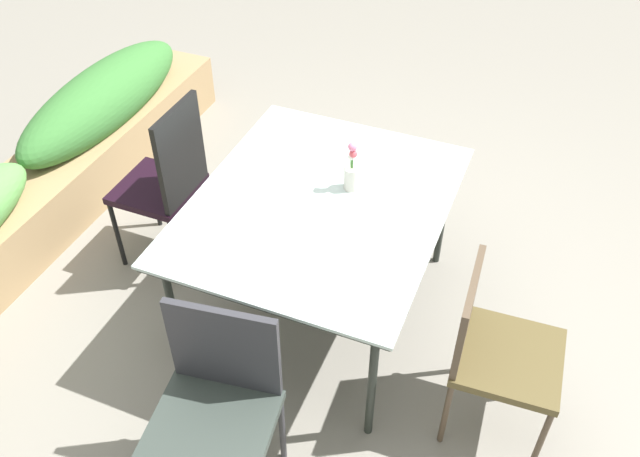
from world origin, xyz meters
The scene contains 7 objects.
ground_plane centered at (0.00, 0.00, 0.00)m, with size 12.00×12.00×0.00m, color gray.
dining_table centered at (-0.06, 0.08, 0.72)m, with size 1.42×1.18×0.77m.
chair_far_side centered at (0.02, 1.02, 0.59)m, with size 0.43×0.43×1.05m.
chair_near_left centered at (-0.39, -0.86, 0.51)m, with size 0.48×0.48×0.87m.
chair_end_left centered at (-1.12, 0.10, 0.54)m, with size 0.54×0.54×0.94m.
flower_vase centered at (0.10, -0.02, 0.86)m, with size 0.08×0.08×0.27m.
planter_box centered at (-0.08, 1.95, 0.33)m, with size 3.54×0.51×0.70m.
Camera 1 is at (-2.35, -0.85, 2.80)m, focal length 37.48 mm.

